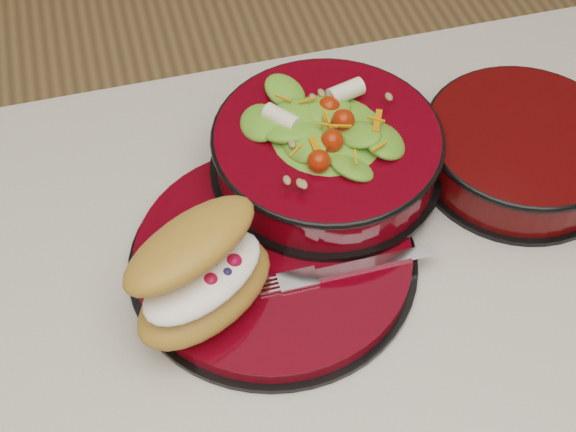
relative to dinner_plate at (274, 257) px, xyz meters
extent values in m
cube|color=beige|center=(-0.10, -0.08, -0.03)|extent=(1.24, 0.74, 0.04)
cylinder|color=black|center=(0.00, 0.00, -0.01)|extent=(0.27, 0.27, 0.01)
cylinder|color=#5A030A|center=(0.00, 0.00, 0.00)|extent=(0.26, 0.26, 0.01)
torus|color=black|center=(0.01, -0.01, 0.01)|extent=(0.15, 0.15, 0.01)
cylinder|color=black|center=(0.08, 0.09, 0.01)|extent=(0.23, 0.23, 0.01)
cylinder|color=#5A030A|center=(0.08, 0.09, 0.04)|extent=(0.22, 0.22, 0.04)
torus|color=black|center=(0.08, 0.09, 0.06)|extent=(0.23, 0.23, 0.01)
ellipsoid|color=#448625|center=(0.08, 0.09, 0.05)|extent=(0.19, 0.19, 0.07)
sphere|color=#BC1D07|center=(0.12, 0.09, 0.10)|extent=(0.02, 0.02, 0.02)
sphere|color=#BC1D07|center=(0.08, 0.13, 0.10)|extent=(0.02, 0.02, 0.02)
sphere|color=#BC1D07|center=(0.03, 0.09, 0.10)|extent=(0.02, 0.02, 0.02)
sphere|color=#BC1D07|center=(0.08, 0.04, 0.10)|extent=(0.02, 0.02, 0.02)
cylinder|color=silver|center=(0.11, 0.13, 0.09)|extent=(0.04, 0.04, 0.02)
cylinder|color=silver|center=(0.04, 0.11, 0.09)|extent=(0.04, 0.03, 0.02)
cube|color=orange|center=(0.06, 0.06, 0.10)|extent=(0.03, 0.03, 0.01)
cube|color=orange|center=(0.12, 0.08, 0.10)|extent=(0.03, 0.02, 0.01)
ellipsoid|color=#A56832|center=(-0.07, -0.04, 0.03)|extent=(0.16, 0.14, 0.04)
ellipsoid|color=white|center=(-0.07, -0.04, 0.05)|extent=(0.14, 0.12, 0.02)
ellipsoid|color=#A56832|center=(-0.07, -0.02, 0.08)|extent=(0.15, 0.13, 0.03)
sphere|color=red|center=(-0.09, -0.04, 0.06)|extent=(0.01, 0.01, 0.01)
sphere|color=red|center=(-0.07, -0.05, 0.06)|extent=(0.01, 0.01, 0.01)
sphere|color=red|center=(-0.04, -0.04, 0.06)|extent=(0.01, 0.01, 0.01)
sphere|color=red|center=(-0.08, -0.03, 0.06)|extent=(0.01, 0.01, 0.01)
sphere|color=#191947|center=(-0.08, -0.04, 0.06)|extent=(0.01, 0.01, 0.01)
sphere|color=#191947|center=(-0.06, -0.04, 0.06)|extent=(0.01, 0.01, 0.01)
sphere|color=#191947|center=(-0.07, -0.05, 0.06)|extent=(0.01, 0.01, 0.01)
sphere|color=#191947|center=(-0.05, -0.05, 0.06)|extent=(0.01, 0.01, 0.01)
cube|color=silver|center=(0.08, -0.04, 0.01)|extent=(0.12, 0.01, 0.00)
cube|color=silver|center=(0.01, -0.04, 0.01)|extent=(0.04, 0.02, 0.00)
cylinder|color=black|center=(0.27, 0.05, -0.01)|extent=(0.21, 0.21, 0.01)
cylinder|color=#420404|center=(0.27, 0.05, 0.02)|extent=(0.19, 0.19, 0.05)
torus|color=black|center=(0.27, 0.05, 0.04)|extent=(0.20, 0.20, 0.01)
camera|label=1|loc=(-0.10, -0.43, 0.61)|focal=50.00mm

